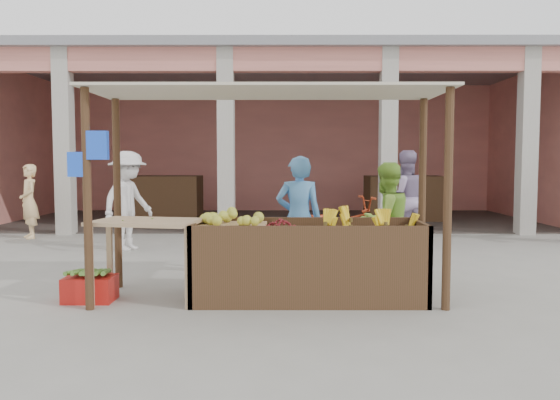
{
  "coord_description": "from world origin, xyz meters",
  "views": [
    {
      "loc": [
        0.2,
        -6.17,
        1.58
      ],
      "look_at": [
        0.18,
        1.2,
        1.06
      ],
      "focal_mm": 35.0,
      "sensor_mm": 36.0,
      "label": 1
    }
  ],
  "objects_px": {
    "vendor_green": "(386,218)",
    "red_crate": "(90,289)",
    "vendor_blue": "(299,214)",
    "side_table": "(146,233)",
    "motorcycle": "(335,228)",
    "fruit_stall": "(308,265)"
  },
  "relations": [
    {
      "from": "vendor_blue",
      "to": "red_crate",
      "type": "bearing_deg",
      "value": 25.38
    },
    {
      "from": "red_crate",
      "to": "vendor_green",
      "type": "xyz_separation_m",
      "value": [
        3.55,
        1.11,
        0.69
      ]
    },
    {
      "from": "vendor_blue",
      "to": "vendor_green",
      "type": "distance_m",
      "value": 1.16
    },
    {
      "from": "fruit_stall",
      "to": "vendor_green",
      "type": "relative_size",
      "value": 1.57
    },
    {
      "from": "red_crate",
      "to": "motorcycle",
      "type": "height_order",
      "value": "motorcycle"
    },
    {
      "from": "motorcycle",
      "to": "vendor_green",
      "type": "bearing_deg",
      "value": -170.45
    },
    {
      "from": "fruit_stall",
      "to": "red_crate",
      "type": "bearing_deg",
      "value": -177.83
    },
    {
      "from": "side_table",
      "to": "motorcycle",
      "type": "height_order",
      "value": "motorcycle"
    },
    {
      "from": "side_table",
      "to": "vendor_green",
      "type": "height_order",
      "value": "vendor_green"
    },
    {
      "from": "fruit_stall",
      "to": "vendor_green",
      "type": "distance_m",
      "value": 1.55
    },
    {
      "from": "vendor_green",
      "to": "red_crate",
      "type": "bearing_deg",
      "value": -12.05
    },
    {
      "from": "side_table",
      "to": "motorcycle",
      "type": "bearing_deg",
      "value": 56.41
    },
    {
      "from": "vendor_green",
      "to": "fruit_stall",
      "type": "bearing_deg",
      "value": 13.83
    },
    {
      "from": "vendor_green",
      "to": "side_table",
      "type": "bearing_deg",
      "value": -8.4
    },
    {
      "from": "fruit_stall",
      "to": "side_table",
      "type": "height_order",
      "value": "side_table"
    },
    {
      "from": "side_table",
      "to": "vendor_blue",
      "type": "distance_m",
      "value": 2.07
    },
    {
      "from": "side_table",
      "to": "vendor_green",
      "type": "relative_size",
      "value": 0.76
    },
    {
      "from": "vendor_blue",
      "to": "vendor_green",
      "type": "relative_size",
      "value": 1.07
    },
    {
      "from": "side_table",
      "to": "fruit_stall",
      "type": "bearing_deg",
      "value": 13.92
    },
    {
      "from": "side_table",
      "to": "motorcycle",
      "type": "relative_size",
      "value": 0.61
    },
    {
      "from": "fruit_stall",
      "to": "red_crate",
      "type": "height_order",
      "value": "fruit_stall"
    },
    {
      "from": "red_crate",
      "to": "vendor_blue",
      "type": "bearing_deg",
      "value": 24.81
    }
  ]
}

